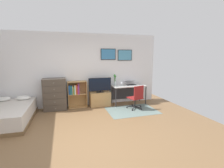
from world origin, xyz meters
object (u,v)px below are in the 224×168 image
object	(u,v)px
dresser	(55,94)
wine_glass	(122,83)
bamboo_vase	(115,79)
tv_stand	(100,99)
television	(100,85)
desk	(128,88)
office_chair	(137,97)
computer_mouse	(138,85)
bookshelf	(76,92)
bed	(7,114)
laptop	(130,83)

from	to	relation	value
dresser	wine_glass	world-z (taller)	dresser
dresser	bamboo_vase	bearing A→B (deg)	3.13
tv_stand	bamboo_vase	world-z (taller)	bamboo_vase
television	desk	bearing A→B (deg)	0.57
office_chair	wine_glass	size ratio (longest dim) A/B	4.78
dresser	television	distance (m)	1.63
television	desk	distance (m)	1.15
tv_stand	computer_mouse	size ratio (longest dim) A/B	7.40
office_chair	bamboo_vase	world-z (taller)	bamboo_vase
office_chair	computer_mouse	xyz separation A→B (m)	(0.36, 0.68, 0.30)
television	office_chair	distance (m)	1.42
dresser	computer_mouse	xyz separation A→B (m)	(3.12, -0.10, 0.20)
television	computer_mouse	world-z (taller)	television
dresser	desk	bearing A→B (deg)	0.08
bookshelf	wine_glass	size ratio (longest dim) A/B	5.40
bed	bamboo_vase	xyz separation A→B (m)	(3.54, 0.88, 0.74)
bookshelf	television	world-z (taller)	television
office_chair	bed	bearing A→B (deg)	166.55
bookshelf	computer_mouse	size ratio (longest dim) A/B	9.35
office_chair	television	bearing A→B (deg)	132.89
bed	desk	distance (m)	4.12
television	office_chair	bearing A→B (deg)	-33.90
desk	bamboo_vase	world-z (taller)	bamboo_vase
tv_stand	computer_mouse	xyz separation A→B (m)	(1.50, -0.11, 0.49)
laptop	office_chair	bearing A→B (deg)	-94.37
bamboo_vase	desk	bearing A→B (deg)	-13.35
bed	tv_stand	bearing A→B (deg)	16.79
computer_mouse	office_chair	bearing A→B (deg)	-117.74
dresser	office_chair	world-z (taller)	dresser
bed	computer_mouse	distance (m)	4.49
computer_mouse	wine_glass	size ratio (longest dim) A/B	0.58
bed	desk	world-z (taller)	desk
desk	laptop	xyz separation A→B (m)	(0.12, 0.05, 0.20)
bamboo_vase	wine_glass	distance (m)	0.35
television	bookshelf	bearing A→B (deg)	175.30
television	tv_stand	bearing A→B (deg)	90.00
desk	laptop	bearing A→B (deg)	20.68
computer_mouse	television	bearing A→B (deg)	176.58
bookshelf	laptop	xyz separation A→B (m)	(2.15, -0.02, 0.24)
desk	laptop	world-z (taller)	laptop
bookshelf	computer_mouse	bearing A→B (deg)	-3.89
tv_stand	wine_glass	size ratio (longest dim) A/B	4.28
bed	dresser	world-z (taller)	dresser
desk	wine_glass	world-z (taller)	wine_glass
office_chair	bamboo_vase	bearing A→B (deg)	106.41
bed	office_chair	size ratio (longest dim) A/B	2.32
bed	wine_glass	size ratio (longest dim) A/B	11.08
bed	office_chair	bearing A→B (deg)	1.57
dresser	laptop	size ratio (longest dim) A/B	2.48
television	computer_mouse	bearing A→B (deg)	-3.42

